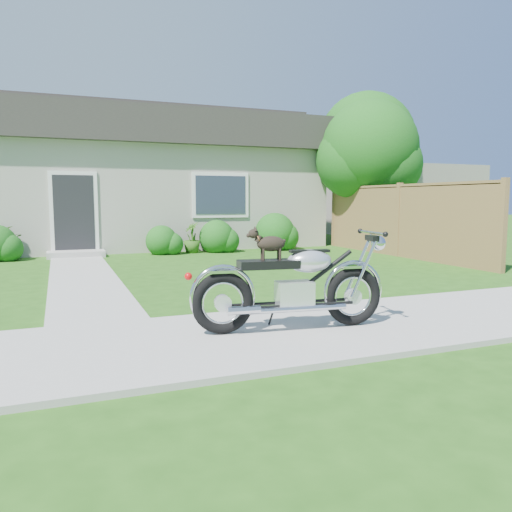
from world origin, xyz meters
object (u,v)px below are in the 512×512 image
Objects in this scene: tree_near at (374,153)px; potted_plant_right at (192,238)px; tree_far at (370,146)px; fence at (399,220)px; house at (119,178)px; motorcycle_with_dog at (294,285)px; potted_plant_left at (4,244)px.

potted_plant_right is at bearing 174.38° from tree_near.
tree_far is 6.25× the size of potted_plant_right.
fence is 1.49× the size of tree_near.
potted_plant_right is at bearing -66.10° from house.
tree_near reaches higher than motorcycle_with_dog.
tree_near is at bearing -122.14° from tree_far.
motorcycle_with_dog is (-8.25, -10.68, -2.88)m from tree_far.
tree_near is 5.43× the size of potted_plant_left.
house is at bearing 171.31° from tree_far.
tree_near is 10.50m from potted_plant_left.
tree_near is 3.19m from tree_far.
house is at bearing 150.53° from tree_near.
fence is 3.05m from tree_near.
potted_plant_right is (-7.20, -2.11, -2.99)m from tree_far.
house is 1.90× the size of fence.
tree_far is at bearing -8.69° from house.
potted_plant_left is 9.30m from motorcycle_with_dog.
house is 8.96m from fence.
fence is at bearing -116.31° from tree_far.
tree_far is (8.73, -1.33, 1.26)m from house.
potted_plant_left is 0.96× the size of potted_plant_right.
tree_near is 0.84× the size of tree_far.
tree_near is (7.06, -3.99, 0.70)m from house.
tree_far is (2.43, 4.91, 2.48)m from fence.
tree_far is (1.67, 2.66, 0.56)m from tree_near.
motorcycle_with_dog is at bearing -129.35° from tree_near.
potted_plant_right is 0.38× the size of motorcycle_with_dog.
potted_plant_right reaches higher than potted_plant_left.
house is 12.13m from motorcycle_with_dog.
tree_near reaches higher than potted_plant_right.
fence is 6.01m from tree_far.
potted_plant_right is (4.66, 0.00, 0.02)m from potted_plant_left.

